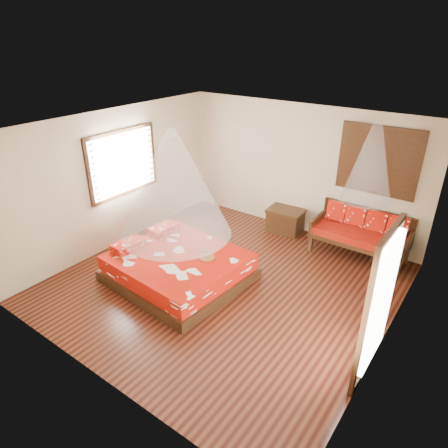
{
  "coord_description": "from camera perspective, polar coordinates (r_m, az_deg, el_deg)",
  "views": [
    {
      "loc": [
        3.53,
        -4.9,
        4.16
      ],
      "look_at": [
        -0.07,
        0.04,
        1.15
      ],
      "focal_mm": 32.0,
      "sensor_mm": 36.0,
      "label": 1
    }
  ],
  "objects": [
    {
      "name": "room",
      "position": [
        6.64,
        0.26,
        1.65
      ],
      "size": [
        5.54,
        5.54,
        2.84
      ],
      "color": "black",
      "rests_on": "ground"
    },
    {
      "name": "bed",
      "position": [
        7.35,
        -6.61,
        -6.09
      ],
      "size": [
        2.4,
        2.2,
        0.65
      ],
      "rotation": [
        0.0,
        0.0,
        -0.08
      ],
      "color": "black",
      "rests_on": "floor"
    },
    {
      "name": "daybed",
      "position": [
        8.36,
        19.03,
        -1.1
      ],
      "size": [
        1.84,
        0.82,
        0.96
      ],
      "color": "black",
      "rests_on": "floor"
    },
    {
      "name": "storage_chest",
      "position": [
        9.08,
        8.73,
        0.53
      ],
      "size": [
        0.81,
        0.61,
        0.53
      ],
      "rotation": [
        0.0,
        0.0,
        0.07
      ],
      "color": "black",
      "rests_on": "floor"
    },
    {
      "name": "shutter_panel",
      "position": [
        8.17,
        21.19,
        8.41
      ],
      "size": [
        1.52,
        0.06,
        1.32
      ],
      "color": "black",
      "rests_on": "wall_back"
    },
    {
      "name": "window_left",
      "position": [
        8.42,
        -14.2,
        8.45
      ],
      "size": [
        0.1,
        1.74,
        1.34
      ],
      "color": "black",
      "rests_on": "wall_left"
    },
    {
      "name": "glazed_door",
      "position": [
        5.35,
        20.87,
        -11.05
      ],
      "size": [
        0.08,
        1.02,
        2.16
      ],
      "color": "black",
      "rests_on": "floor"
    },
    {
      "name": "wine_tray",
      "position": [
        7.05,
        -2.45,
        -4.5
      ],
      "size": [
        0.27,
        0.27,
        0.22
      ],
      "rotation": [
        0.0,
        0.0,
        -0.37
      ],
      "color": "brown",
      "rests_on": "bed"
    },
    {
      "name": "mosquito_net_main",
      "position": [
        6.62,
        -7.18,
        5.61
      ],
      "size": [
        1.91,
        1.91,
        1.8
      ],
      "primitive_type": "cone",
      "color": "white",
      "rests_on": "ceiling"
    },
    {
      "name": "mosquito_net_daybed",
      "position": [
        7.71,
        20.31,
        8.34
      ],
      "size": [
        0.92,
        0.92,
        1.5
      ],
      "primitive_type": "cone",
      "color": "white",
      "rests_on": "ceiling"
    }
  ]
}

